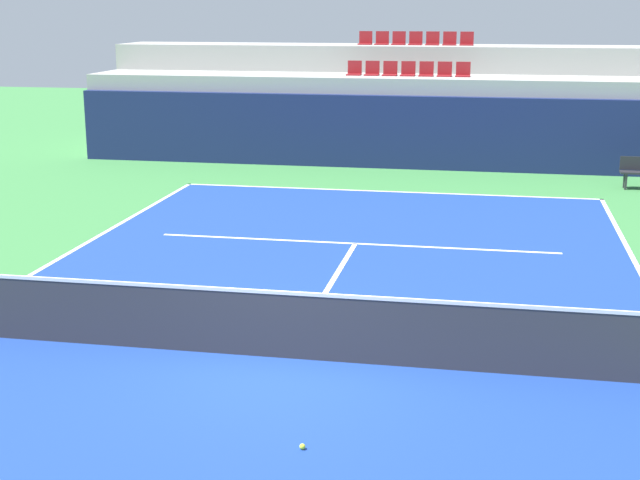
# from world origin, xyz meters

# --- Properties ---
(ground_plane) EXTENTS (80.00, 80.00, 0.00)m
(ground_plane) POSITION_xyz_m (0.00, 0.00, 0.00)
(ground_plane) COLOR #387A3D
(court_surface) EXTENTS (11.00, 24.00, 0.01)m
(court_surface) POSITION_xyz_m (0.00, 0.00, 0.01)
(court_surface) COLOR navy
(court_surface) RESTS_ON ground_plane
(baseline_far) EXTENTS (11.00, 0.10, 0.00)m
(baseline_far) POSITION_xyz_m (0.00, 11.95, 0.01)
(baseline_far) COLOR white
(baseline_far) RESTS_ON court_surface
(service_line_far) EXTENTS (8.26, 0.10, 0.00)m
(service_line_far) POSITION_xyz_m (0.00, 6.40, 0.01)
(service_line_far) COLOR white
(service_line_far) RESTS_ON court_surface
(centre_service_line) EXTENTS (0.10, 6.40, 0.00)m
(centre_service_line) POSITION_xyz_m (0.00, 3.20, 0.01)
(centre_service_line) COLOR white
(centre_service_line) RESTS_ON court_surface
(back_wall) EXTENTS (20.10, 0.30, 2.17)m
(back_wall) POSITION_xyz_m (0.00, 15.62, 1.09)
(back_wall) COLOR navy
(back_wall) RESTS_ON ground_plane
(stands_tier_lower) EXTENTS (20.10, 2.40, 2.66)m
(stands_tier_lower) POSITION_xyz_m (0.00, 16.97, 1.33)
(stands_tier_lower) COLOR #9E9E99
(stands_tier_lower) RESTS_ON ground_plane
(stands_tier_upper) EXTENTS (20.10, 2.40, 3.50)m
(stands_tier_upper) POSITION_xyz_m (0.00, 19.37, 1.75)
(stands_tier_upper) COLOR #9E9E99
(stands_tier_upper) RESTS_ON ground_plane
(seating_row_lower) EXTENTS (3.80, 0.44, 0.44)m
(seating_row_lower) POSITION_xyz_m (-0.00, 17.07, 2.78)
(seating_row_lower) COLOR maroon
(seating_row_lower) RESTS_ON stands_tier_lower
(seating_row_upper) EXTENTS (3.80, 0.44, 0.44)m
(seating_row_upper) POSITION_xyz_m (-0.00, 19.47, 3.62)
(seating_row_upper) COLOR maroon
(seating_row_upper) RESTS_ON stands_tier_upper
(tennis_net) EXTENTS (11.08, 0.08, 1.07)m
(tennis_net) POSITION_xyz_m (0.00, 0.00, 0.51)
(tennis_net) COLOR black
(tennis_net) RESTS_ON court_surface
(tennis_ball_0) EXTENTS (0.07, 0.07, 0.07)m
(tennis_ball_0) POSITION_xyz_m (0.78, -2.59, 0.04)
(tennis_ball_0) COLOR #CCE033
(tennis_ball_0) RESTS_ON court_surface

